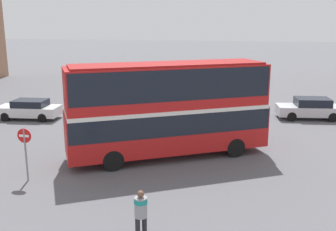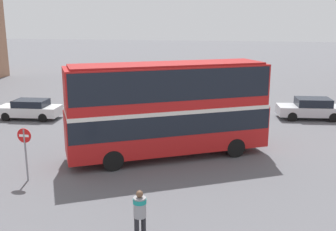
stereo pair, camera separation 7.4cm
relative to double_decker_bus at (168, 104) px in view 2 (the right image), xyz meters
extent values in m
plane|color=#5B5B60|center=(-0.43, 0.26, -2.75)|extent=(240.00, 240.00, 0.00)
cube|color=red|center=(0.00, 0.00, -1.27)|extent=(10.15, 7.26, 2.11)
cube|color=red|center=(0.00, 0.00, 0.88)|extent=(9.98, 7.12, 2.19)
cube|color=black|center=(0.00, 0.00, -0.79)|extent=(10.08, 7.23, 1.04)
cube|color=black|center=(0.00, 0.00, 1.15)|extent=(9.86, 7.07, 1.50)
cube|color=silver|center=(0.00, 0.00, -0.19)|extent=(10.08, 7.23, 0.20)
cube|color=maroon|center=(0.00, 0.00, 2.03)|extent=(9.49, 6.73, 0.10)
cylinder|color=black|center=(2.28, 2.61, -2.25)|extent=(1.02, 0.75, 1.00)
cylinder|color=black|center=(3.41, 0.61, -2.25)|extent=(1.02, 0.75, 1.00)
cylinder|color=black|center=(-3.23, -0.51, -2.25)|extent=(1.02, 0.75, 1.00)
cylinder|color=black|center=(-2.10, -2.51, -2.25)|extent=(1.02, 0.75, 1.00)
cylinder|color=#232328|center=(0.73, -8.20, -2.33)|extent=(0.16, 0.16, 0.84)
cylinder|color=#232328|center=(0.90, -8.00, -2.33)|extent=(0.16, 0.16, 0.84)
cylinder|color=gray|center=(0.82, -8.10, -1.58)|extent=(0.56, 0.56, 0.66)
cylinder|color=teal|center=(0.82, -8.10, -1.37)|extent=(0.60, 0.60, 0.15)
sphere|color=brown|center=(0.82, -8.10, -1.13)|extent=(0.23, 0.23, 0.23)
cube|color=silver|center=(-11.38, 5.75, -2.15)|extent=(4.52, 2.22, 0.67)
cube|color=black|center=(-11.21, 5.76, -1.59)|extent=(2.42, 1.83, 0.47)
cylinder|color=black|center=(-12.64, 4.81, -2.44)|extent=(0.64, 0.28, 0.62)
cylinder|color=black|center=(-12.81, 6.41, -2.44)|extent=(0.64, 0.28, 0.62)
cylinder|color=black|center=(-9.95, 5.08, -2.44)|extent=(0.64, 0.28, 0.62)
cylinder|color=black|center=(-10.12, 6.68, -2.44)|extent=(0.64, 0.28, 0.62)
cube|color=silver|center=(8.27, 9.93, -2.14)|extent=(4.71, 2.41, 0.67)
cube|color=black|center=(8.45, 9.95, -1.52)|extent=(2.54, 1.95, 0.56)
cylinder|color=black|center=(6.99, 8.92, -2.42)|extent=(0.67, 0.30, 0.65)
cylinder|color=black|center=(6.78, 10.59, -2.42)|extent=(0.67, 0.30, 0.65)
cylinder|color=black|center=(9.77, 9.27, -2.42)|extent=(0.67, 0.30, 0.65)
cylinder|color=black|center=(9.56, 10.94, -2.42)|extent=(0.67, 0.30, 0.65)
cylinder|color=gray|center=(-5.38, -4.42, -1.58)|extent=(0.08, 0.08, 2.35)
cylinder|color=red|center=(-5.38, -4.42, -0.69)|extent=(0.64, 0.03, 0.64)
cube|color=white|center=(-5.38, -4.42, -0.69)|extent=(0.45, 0.04, 0.11)
camera|label=1|loc=(3.96, -18.97, 4.11)|focal=42.00mm
camera|label=2|loc=(4.03, -18.95, 4.11)|focal=42.00mm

